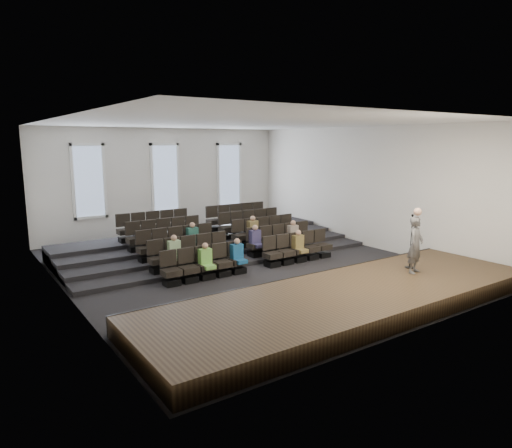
# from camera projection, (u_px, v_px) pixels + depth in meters

# --- Properties ---
(ground) EXTENTS (14.00, 14.00, 0.00)m
(ground) POSITION_uv_depth(u_px,v_px,m) (246.00, 266.00, 16.27)
(ground) COLOR black
(ground) RESTS_ON ground
(ceiling) EXTENTS (12.00, 14.00, 0.02)m
(ceiling) POSITION_uv_depth(u_px,v_px,m) (245.00, 122.00, 15.39)
(ceiling) COLOR white
(ceiling) RESTS_ON ground
(wall_back) EXTENTS (12.00, 0.04, 5.00)m
(wall_back) POSITION_uv_depth(u_px,v_px,m) (165.00, 182.00, 21.54)
(wall_back) COLOR silver
(wall_back) RESTS_ON ground
(wall_front) EXTENTS (12.00, 0.04, 5.00)m
(wall_front) POSITION_uv_depth(u_px,v_px,m) (418.00, 227.00, 10.12)
(wall_front) COLOR silver
(wall_front) RESTS_ON ground
(wall_left) EXTENTS (0.04, 14.00, 5.00)m
(wall_left) POSITION_uv_depth(u_px,v_px,m) (62.00, 211.00, 12.50)
(wall_left) COLOR silver
(wall_left) RESTS_ON ground
(wall_right) EXTENTS (0.04, 14.00, 5.00)m
(wall_right) POSITION_uv_depth(u_px,v_px,m) (366.00, 187.00, 19.17)
(wall_right) COLOR silver
(wall_right) RESTS_ON ground
(stage) EXTENTS (11.80, 3.60, 0.50)m
(stage) POSITION_uv_depth(u_px,v_px,m) (351.00, 299.00, 12.08)
(stage) COLOR #45331D
(stage) RESTS_ON ground
(stage_lip) EXTENTS (11.80, 0.06, 0.52)m
(stage_lip) POSITION_uv_depth(u_px,v_px,m) (307.00, 282.00, 13.52)
(stage_lip) COLOR black
(stage_lip) RESTS_ON ground
(risers) EXTENTS (11.80, 4.80, 0.60)m
(risers) POSITION_uv_depth(u_px,v_px,m) (204.00, 244.00, 18.82)
(risers) COLOR black
(risers) RESTS_ON ground
(seating_rows) EXTENTS (6.80, 4.70, 1.67)m
(seating_rows) POSITION_uv_depth(u_px,v_px,m) (224.00, 240.00, 17.41)
(seating_rows) COLOR black
(seating_rows) RESTS_ON ground
(windows) EXTENTS (8.44, 0.10, 3.24)m
(windows) POSITION_uv_depth(u_px,v_px,m) (165.00, 178.00, 21.45)
(windows) COLOR white
(windows) RESTS_ON wall_back
(audience) EXTENTS (5.45, 2.64, 1.10)m
(audience) POSITION_uv_depth(u_px,v_px,m) (241.00, 242.00, 16.39)
(audience) COLOR #79C64F
(audience) RESTS_ON seating_rows
(speaker) EXTENTS (0.71, 0.57, 1.69)m
(speaker) POSITION_uv_depth(u_px,v_px,m) (416.00, 245.00, 13.52)
(speaker) COLOR #52514E
(speaker) RESTS_ON stage
(mic_stand) EXTENTS (0.28, 0.28, 1.69)m
(mic_stand) POSITION_uv_depth(u_px,v_px,m) (410.00, 252.00, 14.10)
(mic_stand) COLOR black
(mic_stand) RESTS_ON stage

